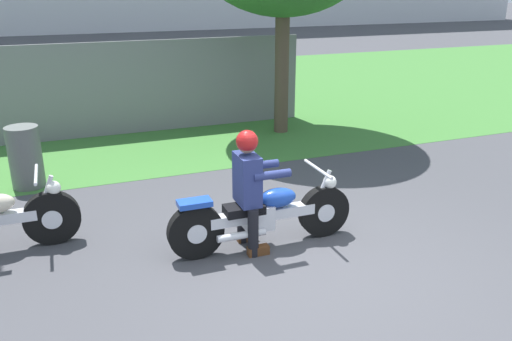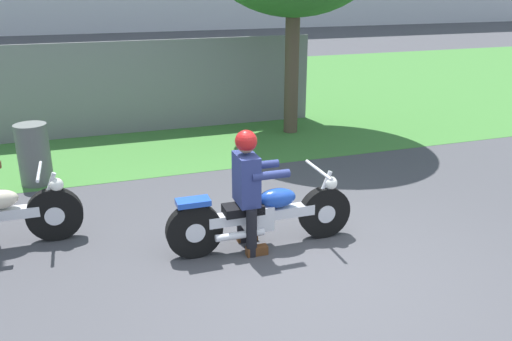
# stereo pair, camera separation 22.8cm
# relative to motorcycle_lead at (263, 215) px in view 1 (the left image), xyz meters

# --- Properties ---
(ground) EXTENTS (120.00, 120.00, 0.00)m
(ground) POSITION_rel_motorcycle_lead_xyz_m (0.34, -0.91, -0.38)
(ground) COLOR #424247
(grass_verge) EXTENTS (60.00, 12.00, 0.01)m
(grass_verge) POSITION_rel_motorcycle_lead_xyz_m (0.34, 8.64, -0.38)
(grass_verge) COLOR #3D7533
(grass_verge) RESTS_ON ground
(motorcycle_lead) EXTENTS (2.17, 0.66, 0.87)m
(motorcycle_lead) POSITION_rel_motorcycle_lead_xyz_m (0.00, 0.00, 0.00)
(motorcycle_lead) COLOR black
(motorcycle_lead) RESTS_ON ground
(rider_lead) EXTENTS (0.55, 0.48, 1.39)m
(rider_lead) POSITION_rel_motorcycle_lead_xyz_m (-0.17, 0.01, 0.43)
(rider_lead) COLOR black
(rider_lead) RESTS_ON ground
(trash_can) EXTENTS (0.46, 0.46, 0.91)m
(trash_can) POSITION_rel_motorcycle_lead_xyz_m (-2.51, 2.99, 0.07)
(trash_can) COLOR #595E5B
(trash_can) RESTS_ON ground
(fence_segment) EXTENTS (7.00, 0.06, 1.80)m
(fence_segment) POSITION_rel_motorcycle_lead_xyz_m (-0.54, 5.40, 0.52)
(fence_segment) COLOR slate
(fence_segment) RESTS_ON ground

